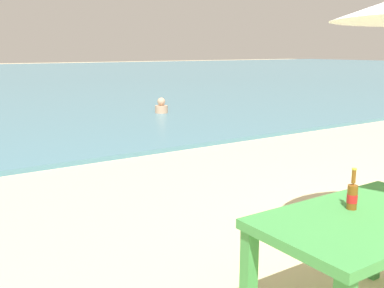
% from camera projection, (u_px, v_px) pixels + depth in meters
% --- Properties ---
extents(picnic_table_green, '(1.40, 0.80, 0.76)m').
position_uv_depth(picnic_table_green, '(366.00, 232.00, 2.72)').
color(picnic_table_green, '#3D8C42').
rests_on(picnic_table_green, ground_plane).
extents(beer_bottle_amber, '(0.07, 0.07, 0.26)m').
position_uv_depth(beer_bottle_amber, '(352.00, 195.00, 2.78)').
color(beer_bottle_amber, brown).
rests_on(beer_bottle_amber, picnic_table_green).
extents(swimmer_person, '(0.34, 0.34, 0.41)m').
position_uv_depth(swimmer_person, '(161.00, 107.00, 11.89)').
color(swimmer_person, tan).
rests_on(swimmer_person, sea_water).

